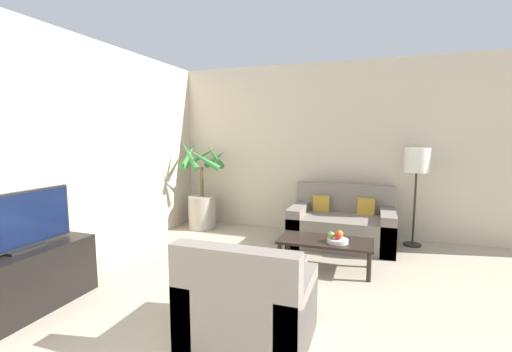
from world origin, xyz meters
TOP-DOWN VIEW (x-y plane):
  - wall_back at (0.00, 5.64)m, footprint 7.74×0.06m
  - wall_left at (-3.10, 2.80)m, footprint 0.06×7.21m
  - tv_console at (-2.79, 2.19)m, footprint 0.47×1.17m
  - television at (-2.78, 2.19)m, footprint 0.18×0.94m
  - potted_palm at (-2.60, 5.16)m, footprint 0.84×0.85m
  - sofa_loveseat at (-0.29, 5.05)m, footprint 1.43×0.87m
  - floor_lamp at (0.68, 5.32)m, footprint 0.34×0.34m
  - coffee_table at (-0.39, 4.05)m, footprint 1.09×0.52m
  - fruit_bowl at (-0.24, 3.99)m, footprint 0.24×0.24m
  - apple_red at (-0.24, 3.97)m, footprint 0.08×0.08m
  - apple_green at (-0.32, 3.99)m, footprint 0.08×0.08m
  - orange_fruit at (-0.23, 4.06)m, footprint 0.08×0.08m
  - armchair at (-0.73, 2.38)m, footprint 0.91×0.77m
  - ottoman at (-0.78, 3.20)m, footprint 0.59×0.50m

SIDE VIEW (x-z plane):
  - ottoman at x=-0.78m, z-range 0.00..0.35m
  - sofa_loveseat at x=-0.29m, z-range -0.14..0.70m
  - armchair at x=-0.73m, z-range -0.14..0.70m
  - tv_console at x=-2.79m, z-range 0.00..0.57m
  - coffee_table at x=-0.39m, z-range 0.13..0.48m
  - fruit_bowl at x=-0.24m, z-range 0.35..0.39m
  - apple_green at x=-0.32m, z-range 0.39..0.47m
  - apple_red at x=-0.24m, z-range 0.39..0.47m
  - orange_fruit at x=-0.23m, z-range 0.39..0.48m
  - potted_palm at x=-2.60m, z-range -0.25..1.26m
  - television at x=-2.78m, z-range 0.57..1.09m
  - floor_lamp at x=0.68m, z-range 0.47..1.87m
  - wall_back at x=0.00m, z-range 0.00..2.70m
  - wall_left at x=-3.10m, z-range 0.00..2.70m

